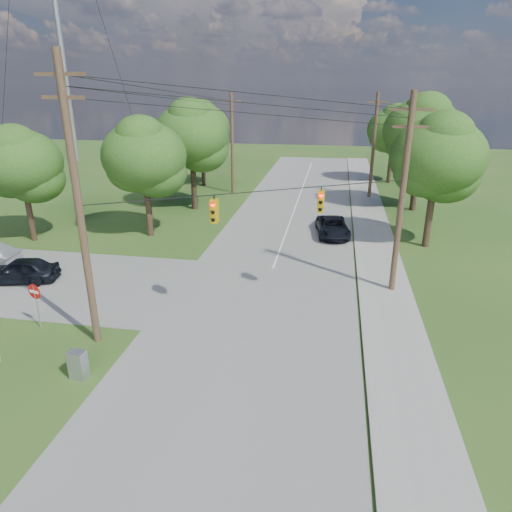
% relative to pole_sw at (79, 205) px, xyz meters
% --- Properties ---
extents(ground, '(140.00, 140.00, 0.00)m').
position_rel_pole_sw_xyz_m(ground, '(4.60, -0.40, -6.23)').
color(ground, '#284B19').
rests_on(ground, ground).
extents(main_road, '(10.00, 100.00, 0.03)m').
position_rel_pole_sw_xyz_m(main_road, '(6.60, 4.60, -6.21)').
color(main_road, gray).
rests_on(main_road, ground).
extents(sidewalk_east, '(2.60, 100.00, 0.12)m').
position_rel_pole_sw_xyz_m(sidewalk_east, '(13.30, 4.60, -6.17)').
color(sidewalk_east, '#9A9790').
rests_on(sidewalk_east, ground).
extents(pole_sw, '(2.00, 0.32, 12.00)m').
position_rel_pole_sw_xyz_m(pole_sw, '(0.00, 0.00, 0.00)').
color(pole_sw, brown).
rests_on(pole_sw, ground).
extents(pole_ne, '(2.00, 0.32, 10.50)m').
position_rel_pole_sw_xyz_m(pole_ne, '(13.50, 7.60, -0.76)').
color(pole_ne, brown).
rests_on(pole_ne, ground).
extents(pole_north_e, '(2.00, 0.32, 10.00)m').
position_rel_pole_sw_xyz_m(pole_north_e, '(13.50, 29.60, -1.10)').
color(pole_north_e, brown).
rests_on(pole_north_e, ground).
extents(pole_north_w, '(2.00, 0.32, 10.00)m').
position_rel_pole_sw_xyz_m(pole_north_w, '(-0.40, 29.60, -1.10)').
color(pole_north_w, brown).
rests_on(pole_north_w, ground).
extents(power_lines, '(13.93, 29.62, 4.93)m').
position_rel_pole_sw_xyz_m(power_lines, '(6.10, 11.14, 2.93)').
color(power_lines, black).
rests_on(power_lines, ground).
extents(traffic_signals, '(4.91, 3.27, 1.05)m').
position_rel_pole_sw_xyz_m(traffic_signals, '(7.15, 4.03, -0.73)').
color(traffic_signals, '#C39D0B').
rests_on(traffic_signals, ground).
extents(tree_w_near, '(6.00, 6.00, 8.40)m').
position_rel_pole_sw_xyz_m(tree_w_near, '(-3.40, 14.60, -0.30)').
color(tree_w_near, '#433021').
rests_on(tree_w_near, ground).
extents(tree_w_mid, '(6.40, 6.40, 9.22)m').
position_rel_pole_sw_xyz_m(tree_w_mid, '(-2.40, 22.60, 0.35)').
color(tree_w_mid, '#433021').
rests_on(tree_w_mid, ground).
extents(tree_w_far, '(6.00, 6.00, 8.73)m').
position_rel_pole_sw_xyz_m(tree_w_far, '(-4.40, 32.60, 0.02)').
color(tree_w_far, '#433021').
rests_on(tree_w_far, ground).
extents(tree_e_near, '(6.20, 6.20, 8.81)m').
position_rel_pole_sw_xyz_m(tree_e_near, '(16.60, 15.60, 0.02)').
color(tree_e_near, '#433021').
rests_on(tree_e_near, ground).
extents(tree_e_mid, '(6.60, 6.60, 9.64)m').
position_rel_pole_sw_xyz_m(tree_e_mid, '(17.10, 25.60, 0.68)').
color(tree_e_mid, '#433021').
rests_on(tree_e_mid, ground).
extents(tree_e_far, '(5.80, 5.80, 8.32)m').
position_rel_pole_sw_xyz_m(tree_e_far, '(16.10, 37.60, -0.31)').
color(tree_e_far, '#433021').
rests_on(tree_e_far, ground).
extents(tree_cross_n, '(5.60, 5.60, 7.91)m').
position_rel_pole_sw_xyz_m(tree_cross_n, '(-11.40, 12.10, -0.63)').
color(tree_cross_n, '#433021').
rests_on(tree_cross_n, ground).
extents(car_cross_dark, '(4.47, 2.59, 1.43)m').
position_rel_pole_sw_xyz_m(car_cross_dark, '(-7.42, 5.13, -5.48)').
color(car_cross_dark, black).
rests_on(car_cross_dark, cross_road).
extents(car_main_north, '(2.84, 5.05, 1.33)m').
position_rel_pole_sw_xyz_m(car_main_north, '(10.10, 16.86, -5.53)').
color(car_main_north, black).
rests_on(car_main_north, main_road).
extents(control_cabinet, '(0.70, 0.54, 1.17)m').
position_rel_pole_sw_xyz_m(control_cabinet, '(0.68, -2.69, -5.64)').
color(control_cabinet, '#96999C').
rests_on(control_cabinet, ground).
extents(do_not_enter_sign, '(0.73, 0.22, 2.23)m').
position_rel_pole_sw_xyz_m(do_not_enter_sign, '(-3.20, 0.60, -4.59)').
color(do_not_enter_sign, '#96999C').
rests_on(do_not_enter_sign, ground).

